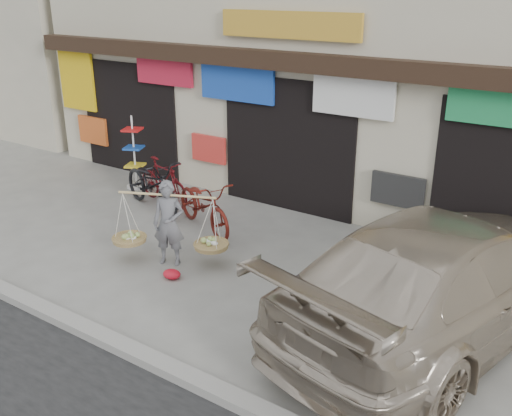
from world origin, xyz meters
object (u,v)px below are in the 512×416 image
Objects in this scene: bike_0 at (152,184)px; display_rack at (135,159)px; bike_2 at (204,205)px; suv at (447,274)px; bike_1 at (163,182)px; street_vendor at (169,227)px.

display_rack is (-1.31, 0.82, 0.12)m from bike_0.
suv is (4.79, -0.79, 0.31)m from bike_2.
bike_2 is (1.56, -0.22, -0.04)m from bike_0.
suv reaches higher than bike_1.
street_vendor is 1.13× the size of bike_1.
bike_0 is 1.28× the size of bike_1.
bike_0 reaches higher than bike_2.
street_vendor is 1.48m from bike_2.
bike_0 is 0.40m from bike_1.
bike_1 is 1.36m from display_rack.
bike_0 is at bearing -161.89° from bike_1.
bike_1 is (-2.01, 2.03, -0.16)m from street_vendor.
bike_2 is (-0.41, 1.42, -0.15)m from street_vendor.
bike_0 is 1.58m from bike_2.
display_rack reaches higher than suv.
bike_2 reaches higher than bike_1.
display_rack is (-3.28, 2.47, 0.02)m from street_vendor.
street_vendor is 4.11m from display_rack.
bike_0 is 1.09× the size of bike_2.
suv is at bearing -79.73° from bike_0.
bike_1 is at bearing 1.55° from suv.
display_rack reaches higher than bike_0.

